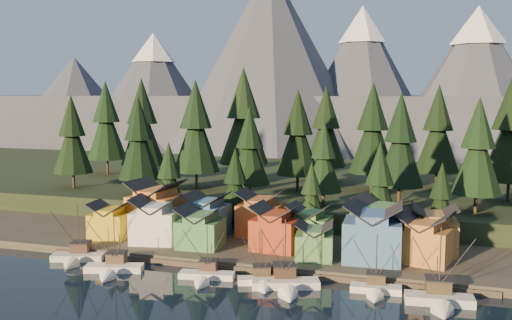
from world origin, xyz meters
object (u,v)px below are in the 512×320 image
(boat_1, at_px, (112,262))
(house_front_1, at_px, (156,219))
(boat_0, at_px, (76,250))
(house_back_0, at_px, (156,205))
(boat_6, at_px, (441,290))
(boat_4, at_px, (286,276))
(house_front_0, at_px, (110,219))
(boat_5, at_px, (376,281))
(boat_2, at_px, (205,270))
(boat_3, at_px, (263,274))
(house_back_1, at_px, (207,214))

(boat_1, bearing_deg, house_front_1, 73.54)
(house_front_1, bearing_deg, boat_0, -140.04)
(boat_1, distance_m, house_back_0, 24.93)
(boat_6, bearing_deg, house_back_0, 152.22)
(boat_1, distance_m, boat_4, 30.87)
(boat_6, bearing_deg, boat_1, 174.92)
(boat_6, relative_size, house_back_0, 1.15)
(boat_1, xyz_separation_m, house_front_0, (-10.56, 16.47, 3.31))
(boat_5, bearing_deg, boat_1, -179.90)
(boat_4, bearing_deg, house_front_1, 133.88)
(boat_4, xyz_separation_m, boat_5, (13.70, 2.49, -0.23))
(house_front_0, bearing_deg, boat_2, -36.08)
(boat_4, relative_size, boat_5, 1.19)
(boat_2, relative_size, house_front_0, 1.27)
(boat_2, bearing_deg, house_front_0, 141.78)
(house_front_0, xyz_separation_m, house_back_0, (6.59, 7.58, 1.90))
(boat_3, distance_m, house_front_1, 30.37)
(house_back_0, bearing_deg, house_back_1, 2.78)
(house_front_1, bearing_deg, boat_2, -51.41)
(boat_1, relative_size, boat_2, 1.08)
(house_back_0, xyz_separation_m, house_back_1, (11.99, -0.46, -1.06))
(boat_0, distance_m, house_back_1, 27.00)
(house_back_1, bearing_deg, boat_3, -47.58)
(boat_4, bearing_deg, house_back_1, 115.33)
(boat_6, distance_m, house_back_0, 62.67)
(boat_2, height_order, boat_3, boat_2)
(boat_0, distance_m, house_front_1, 16.33)
(boat_1, xyz_separation_m, house_back_0, (-3.97, 24.06, 5.21))
(boat_6, bearing_deg, house_front_1, 158.25)
(boat_0, bearing_deg, house_front_0, 75.06)
(boat_0, relative_size, boat_2, 1.11)
(house_front_1, distance_m, house_back_1, 10.93)
(boat_1, height_order, boat_5, boat_1)
(house_back_0, bearing_deg, boat_5, -18.06)
(boat_4, height_order, house_back_1, boat_4)
(boat_0, bearing_deg, boat_5, -17.76)
(boat_1, bearing_deg, house_back_0, 83.10)
(house_back_1, bearing_deg, boat_2, -66.74)
(boat_1, distance_m, house_front_1, 16.64)
(boat_2, bearing_deg, boat_4, -11.88)
(boat_3, relative_size, house_front_1, 0.96)
(house_front_0, bearing_deg, boat_6, -20.90)
(boat_1, height_order, house_back_1, house_back_1)
(boat_0, distance_m, boat_5, 54.62)
(house_back_1, bearing_deg, boat_1, -107.11)
(boat_6, height_order, house_back_1, boat_6)
(boat_6, height_order, house_front_0, boat_6)
(boat_0, xyz_separation_m, house_front_1, (10.12, 12.16, 4.05))
(boat_1, height_order, boat_6, boat_6)
(boat_1, bearing_deg, boat_5, -11.88)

